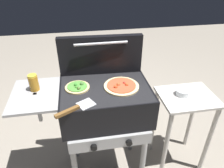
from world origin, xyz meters
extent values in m
plane|color=gray|center=(0.00, 0.00, 0.00)|extent=(8.00, 8.00, 0.00)
cube|color=black|center=(0.00, 0.00, 0.78)|extent=(0.64, 0.48, 0.24)
cube|color=black|center=(0.00, 0.00, 0.90)|extent=(0.61, 0.46, 0.01)
cube|color=#A2A2A2|center=(-0.48, 0.00, 0.89)|extent=(0.32, 0.41, 0.02)
cube|color=#A2A2A2|center=(-0.48, 0.00, 0.78)|extent=(0.02, 0.02, 0.24)
cube|color=#A2A2A2|center=(0.00, -0.25, 0.61)|extent=(0.58, 0.02, 0.10)
cylinder|color=black|center=(-0.12, -0.28, 0.61)|extent=(0.04, 0.02, 0.04)
cylinder|color=black|center=(0.12, -0.28, 0.61)|extent=(0.04, 0.02, 0.04)
cylinder|color=#A2A2A2|center=(-0.27, -0.19, 0.33)|extent=(0.04, 0.04, 0.66)
cylinder|color=#A2A2A2|center=(0.27, -0.19, 0.33)|extent=(0.04, 0.04, 0.66)
cylinder|color=#A2A2A2|center=(-0.27, 0.19, 0.33)|extent=(0.04, 0.04, 0.66)
cylinder|color=#A2A2A2|center=(0.27, 0.19, 0.33)|extent=(0.04, 0.04, 0.66)
cube|color=black|center=(0.00, 0.21, 1.05)|extent=(0.63, 0.08, 0.30)
cylinder|color=#B7B7BC|center=(0.00, 0.17, 1.16)|extent=(0.38, 0.02, 0.02)
cylinder|color=#E0C17F|center=(-0.19, 0.02, 0.91)|extent=(0.17, 0.17, 0.01)
cylinder|color=#4C8C38|center=(-0.19, 0.02, 0.92)|extent=(0.14, 0.14, 0.01)
sphere|color=#3E9131|center=(-0.20, 0.03, 0.92)|extent=(0.03, 0.03, 0.03)
sphere|color=#489333|center=(-0.20, 0.00, 0.92)|extent=(0.02, 0.02, 0.02)
sphere|color=#497537|center=(-0.16, 0.04, 0.92)|extent=(0.03, 0.03, 0.03)
sphere|color=#4F6B2D|center=(-0.18, -0.02, 0.92)|extent=(0.02, 0.02, 0.02)
sphere|color=#4D873D|center=(-0.18, -0.01, 0.92)|extent=(0.02, 0.02, 0.02)
sphere|color=#568C39|center=(-0.16, 0.06, 0.92)|extent=(0.02, 0.02, 0.02)
cylinder|color=beige|center=(0.11, -0.02, 0.91)|extent=(0.25, 0.25, 0.01)
cylinder|color=#D14C2D|center=(0.11, -0.02, 0.92)|extent=(0.20, 0.20, 0.01)
sphere|color=#E65227|center=(0.07, -0.04, 0.92)|extent=(0.03, 0.03, 0.03)
sphere|color=#CE5327|center=(0.15, -0.03, 0.92)|extent=(0.02, 0.02, 0.02)
sphere|color=#9F562C|center=(0.09, -0.02, 0.92)|extent=(0.02, 0.02, 0.02)
sphere|color=#CA3D2F|center=(0.14, 0.00, 0.92)|extent=(0.02, 0.02, 0.02)
cylinder|color=#B77A1E|center=(-0.48, 0.05, 0.95)|extent=(0.06, 0.06, 0.11)
cylinder|color=gold|center=(-0.48, 0.05, 1.01)|extent=(0.06, 0.06, 0.01)
cube|color=#B7BABF|center=(-0.15, -0.18, 0.90)|extent=(0.13, 0.13, 0.01)
cube|color=brown|center=(-0.26, -0.24, 0.91)|extent=(0.15, 0.10, 0.02)
cube|color=beige|center=(0.66, 0.00, 0.73)|extent=(0.44, 0.36, 0.02)
cylinder|color=beige|center=(0.47, -0.15, 0.36)|extent=(0.04, 0.04, 0.72)
cylinder|color=beige|center=(0.85, -0.15, 0.36)|extent=(0.04, 0.04, 0.72)
cylinder|color=beige|center=(0.47, 0.15, 0.36)|extent=(0.04, 0.04, 0.72)
cylinder|color=beige|center=(0.85, 0.15, 0.36)|extent=(0.04, 0.04, 0.72)
cylinder|color=silver|center=(0.62, 0.03, 0.77)|extent=(0.10, 0.10, 0.04)
cylinder|color=beige|center=(0.62, 0.03, 0.76)|extent=(0.09, 0.09, 0.02)
camera|label=1|loc=(-0.17, -1.25, 1.72)|focal=34.00mm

